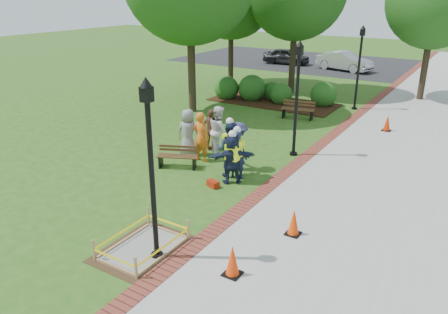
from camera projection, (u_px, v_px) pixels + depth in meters
The scene contains 31 objects.
ground at pixel (189, 197), 13.28m from camera, with size 100.00×100.00×0.00m, color #285116.
sidewalk at pixel (421, 136), 18.74m from camera, with size 6.00×60.00×0.02m, color #9E9E99.
brick_edging at pixel (346, 124), 20.34m from camera, with size 0.50×60.00×0.03m, color maroon.
mulch_bed at pixel (273, 102), 24.26m from camera, with size 7.00×3.00×0.05m, color #381E0F.
parking_lot at pixel (390, 69), 34.68m from camera, with size 36.00×12.00×0.01m, color black.
wet_concrete_pad at pixel (143, 241), 10.50m from camera, with size 1.70×2.30×0.55m.
bench_near at pixel (178, 161), 15.37m from camera, with size 1.46×0.98×0.76m.
bench_far at pixel (298, 113), 21.19m from camera, with size 1.63×0.82×0.85m.
cone_front at pixel (232, 261), 9.50m from camera, with size 0.39×0.39×0.76m.
cone_back at pixel (294, 223), 11.09m from camera, with size 0.37×0.37×0.73m.
cone_far at pixel (387, 123), 19.28m from camera, with size 0.37×0.37×0.74m.
toolbox at pixel (213, 184), 13.90m from camera, with size 0.42×0.23×0.21m, color #9B1D0B.
lamp_near at pixel (151, 159), 9.40m from camera, with size 0.28×0.28×4.26m.
lamp_mid at pixel (297, 91), 15.74m from camera, with size 0.28×0.28×4.26m.
lamp_far at pixel (359, 61), 22.08m from camera, with size 0.28×0.28×4.26m.
tree_right at pixel (436, 0), 23.11m from camera, with size 5.13×5.13×7.93m.
shrub_a at pixel (227, 98), 25.21m from camera, with size 1.39×1.39×1.39m, color #174C15.
shrub_b at pixel (252, 100), 24.88m from camera, with size 1.54×1.54×1.54m, color #174C15.
shrub_c at pixel (281, 103), 24.09m from camera, with size 1.20×1.20×1.20m, color #174C15.
shrub_d at pixel (323, 106), 23.64m from camera, with size 1.40×1.40×1.40m, color #174C15.
shrub_e at pixel (272, 99), 25.06m from camera, with size 1.07×1.07×1.07m, color #174C15.
casual_person_a at pixel (188, 133), 16.29m from camera, with size 0.65×0.50×1.79m.
casual_person_b at pixel (201, 137), 15.75m from camera, with size 0.59×0.38×1.83m.
casual_person_c at pixel (219, 131), 16.35m from camera, with size 0.69×0.71×1.88m.
casual_person_d at pixel (212, 130), 16.80m from camera, with size 0.54×0.36×1.64m.
casual_person_e at pixel (239, 146), 14.99m from camera, with size 0.65×0.61×1.70m.
hivis_worker_a at pixel (232, 157), 13.94m from camera, with size 0.61×0.60×1.78m.
hivis_worker_b at pixel (237, 153), 14.29m from camera, with size 0.60×0.46×1.80m.
hivis_worker_c at pixel (230, 148), 14.41m from camera, with size 0.69×0.55×2.04m.
parked_car_a at pixel (286, 64), 36.74m from camera, with size 4.39×1.91×1.43m, color black.
parked_car_b at pixel (344, 71), 33.85m from camera, with size 4.78×2.08×1.56m, color #A8A8AD.
Camera 1 is at (7.21, -9.60, 5.90)m, focal length 35.00 mm.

